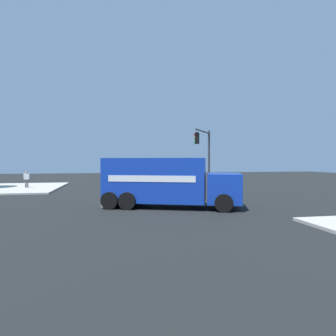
{
  "coord_description": "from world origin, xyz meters",
  "views": [
    {
      "loc": [
        19.1,
        -1.53,
        2.78
      ],
      "look_at": [
        1.76,
        1.77,
        2.36
      ],
      "focal_mm": 31.45,
      "sensor_mm": 36.0,
      "label": 1
    }
  ],
  "objects": [
    {
      "name": "pedestrian_crossing",
      "position": [
        -12.0,
        -9.85,
        1.05
      ],
      "size": [
        0.3,
        0.52,
        1.61
      ],
      "color": "#4C4C51",
      "rests_on": "sidewalk_corner_near"
    },
    {
      "name": "delivery_truck",
      "position": [
        1.83,
        1.66,
        1.53
      ],
      "size": [
        5.12,
        8.37,
        2.95
      ],
      "color": "#1438AD",
      "rests_on": "ground"
    },
    {
      "name": "pickup_tan",
      "position": [
        -12.66,
        5.21,
        0.73
      ],
      "size": [
        2.41,
        5.27,
        1.38
      ],
      "color": "tan",
      "rests_on": "ground"
    },
    {
      "name": "ground_plane",
      "position": [
        0.0,
        0.0,
        0.0
      ],
      "size": [
        100.0,
        100.0,
        0.0
      ],
      "primitive_type": "plane",
      "color": "black"
    },
    {
      "name": "traffic_light_primary",
      "position": [
        -6.42,
        6.72,
        3.71
      ],
      "size": [
        3.36,
        2.38,
        5.65
      ],
      "color": "#38383D",
      "rests_on": "ground"
    }
  ]
}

